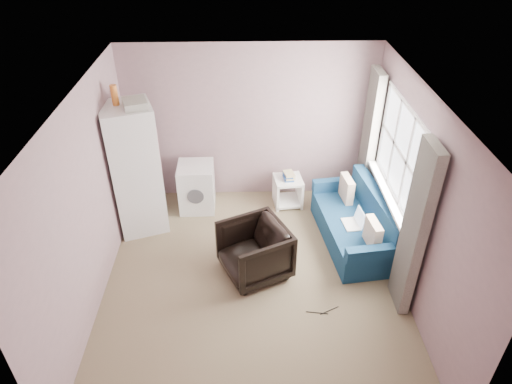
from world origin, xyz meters
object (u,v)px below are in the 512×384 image
sofa (357,225)px  fridge (135,169)px  armchair (254,249)px  washing_machine (197,186)px  side_table (288,189)px

sofa → fridge: bearing=164.2°
armchair → sofa: (1.47, 0.61, -0.12)m
washing_machine → armchair: bearing=-61.1°
washing_machine → side_table: bearing=1.3°
armchair → washing_machine: bearing=-175.1°
washing_machine → sofa: bearing=-21.8°
sofa → side_table: bearing=126.3°
fridge → side_table: (2.23, 0.48, -0.71)m
armchair → side_table: (0.57, 1.57, -0.13)m
fridge → sofa: 3.24m
washing_machine → side_table: (1.44, 0.05, -0.12)m
fridge → sofa: size_ratio=1.21×
armchair → fridge: (-1.66, 1.09, 0.58)m
washing_machine → sofa: sofa is taller
fridge → washing_machine: fridge is taller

